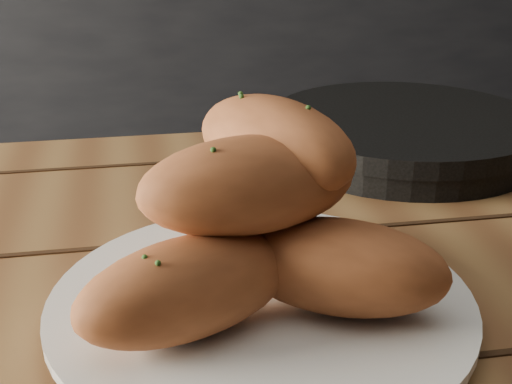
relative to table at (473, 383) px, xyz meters
name	(u,v)px	position (x,y,z in m)	size (l,w,h in m)	color
counter	(140,80)	(-0.24, 1.92, -0.19)	(2.80, 0.60, 0.90)	black
table	(473,383)	(0.00, 0.00, 0.00)	(1.44, 0.81, 0.75)	brown
plate	(261,307)	(-0.19, -0.03, 0.12)	(0.30, 0.30, 0.02)	white
bread_rolls	(258,222)	(-0.19, -0.03, 0.18)	(0.27, 0.23, 0.14)	#A8572E
skillet	(405,133)	(0.04, 0.29, 0.13)	(0.45, 0.31, 0.05)	black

